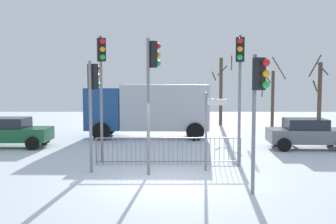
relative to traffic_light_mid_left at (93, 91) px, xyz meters
name	(u,v)px	position (x,y,z in m)	size (l,w,h in m)	color
ground_plane	(168,181)	(2.68, -1.35, -2.91)	(60.00, 60.00, 0.00)	silver
traffic_light_mid_left	(93,91)	(0.00, 0.00, 0.00)	(0.41, 0.52, 3.97)	slate
traffic_light_mid_right	(102,71)	(0.06, 1.46, 0.77)	(0.38, 0.55, 5.04)	slate
traffic_light_rear_left	(152,75)	(2.11, -0.42, 0.54)	(0.49, 0.44, 4.72)	slate
traffic_light_foreground_left	(240,71)	(5.35, 0.74, 0.73)	(0.36, 0.56, 4.98)	slate
traffic_light_rear_right	(258,92)	(5.21, -2.90, 0.02)	(0.44, 0.49, 3.99)	slate
direction_sign_post	(208,127)	(4.11, 0.15, -1.30)	(0.75, 0.31, 2.86)	slate
pedestrian_guard_railing	(168,151)	(2.68, 1.20, -2.36)	(5.70, 0.15, 1.07)	slate
car_grey_mid	(307,133)	(9.42, 4.84, -2.14)	(3.88, 2.09, 1.47)	slate
car_green_far	(11,132)	(-5.21, 5.28, -2.14)	(3.81, 1.93, 1.47)	#195933
delivery_truck	(149,108)	(1.53, 8.69, -1.17)	(7.09, 2.80, 3.10)	silver
bare_tree_left	(319,93)	(13.35, 13.58, -0.43)	(1.18, 1.20, 5.24)	#473828
bare_tree_centre	(272,98)	(9.51, 11.70, -0.73)	(1.65, 1.64, 4.87)	#473828
bare_tree_right	(221,90)	(6.61, 15.35, -0.21)	(1.59, 1.60, 5.19)	#473828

